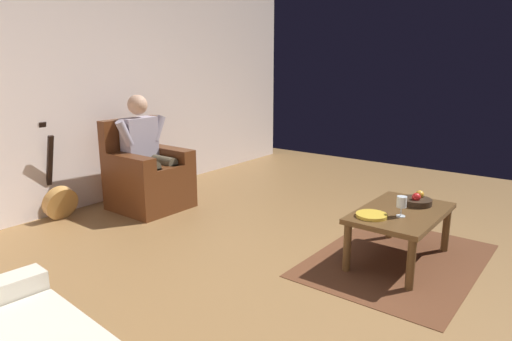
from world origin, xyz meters
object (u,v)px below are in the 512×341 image
object	(u,v)px
armchair	(147,177)
guitar	(59,199)
decorative_dish	(372,215)
wine_glass_near	(402,203)
coffee_table	(401,218)
fruit_bowl	(417,201)
person_seated	(147,148)

from	to	relation	value
armchair	guitar	world-z (taller)	guitar
armchair	guitar	distance (m)	0.91
decorative_dish	armchair	bearing A→B (deg)	-89.62
wine_glass_near	decorative_dish	size ratio (longest dim) A/B	0.67
coffee_table	decorative_dish	world-z (taller)	decorative_dish
armchair	guitar	xyz separation A→B (m)	(0.79, -0.42, -0.13)
decorative_dish	guitar	bearing A→B (deg)	-74.85
coffee_table	fruit_bowl	world-z (taller)	fruit_bowl
fruit_bowl	person_seated	bearing A→B (deg)	-79.00
armchair	wine_glass_near	xyz separation A→B (m)	(-0.16, 2.75, 0.19)
armchair	guitar	bearing A→B (deg)	-26.87
armchair	decorative_dish	distance (m)	2.57
fruit_bowl	decorative_dish	xyz separation A→B (m)	(0.51, -0.17, -0.02)
fruit_bowl	coffee_table	bearing A→B (deg)	-10.55
guitar	decorative_dish	size ratio (longest dim) A/B	4.20
person_seated	wine_glass_near	bearing A→B (deg)	94.52
guitar	decorative_dish	bearing A→B (deg)	105.15
wine_glass_near	decorative_dish	distance (m)	0.24
armchair	coffee_table	distance (m)	2.72
guitar	wine_glass_near	distance (m)	3.32
wine_glass_near	decorative_dish	world-z (taller)	wine_glass_near
person_seated	wine_glass_near	xyz separation A→B (m)	(-0.16, 2.73, -0.14)
person_seated	decorative_dish	xyz separation A→B (m)	(-0.02, 2.55, -0.23)
armchair	coffee_table	xyz separation A→B (m)	(-0.30, 2.70, 0.02)
coffee_table	guitar	world-z (taller)	guitar
armchair	person_seated	bearing A→B (deg)	90.00
person_seated	fruit_bowl	world-z (taller)	person_seated
guitar	fruit_bowl	distance (m)	3.44
armchair	decorative_dish	world-z (taller)	armchair
coffee_table	fruit_bowl	size ratio (longest dim) A/B	3.90
coffee_table	wine_glass_near	xyz separation A→B (m)	(0.14, 0.04, 0.17)
person_seated	fruit_bowl	distance (m)	2.79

